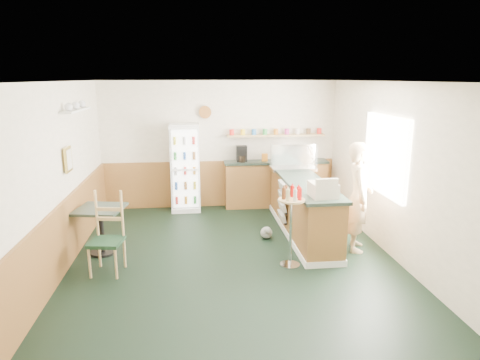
{
  "coord_description": "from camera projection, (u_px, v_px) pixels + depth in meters",
  "views": [
    {
      "loc": [
        -0.57,
        -6.09,
        2.75
      ],
      "look_at": [
        0.17,
        0.6,
        1.14
      ],
      "focal_mm": 32.0,
      "sensor_mm": 36.0,
      "label": 1
    }
  ],
  "objects": [
    {
      "name": "ground",
      "position": [
        233.0,
        261.0,
        6.59
      ],
      "size": [
        6.0,
        6.0,
        0.0
      ],
      "primitive_type": "plane",
      "color": "black",
      "rests_on": "ground"
    },
    {
      "name": "room_envelope",
      "position": [
        215.0,
        156.0,
        6.91
      ],
      "size": [
        5.04,
        6.02,
        2.72
      ],
      "color": "#F3E5CF",
      "rests_on": "ground"
    },
    {
      "name": "service_counter",
      "position": [
        302.0,
        209.0,
        7.66
      ],
      "size": [
        0.68,
        3.01,
        1.01
      ],
      "color": "olive",
      "rests_on": "ground"
    },
    {
      "name": "back_counter",
      "position": [
        275.0,
        182.0,
        9.3
      ],
      "size": [
        2.24,
        0.42,
        1.69
      ],
      "color": "olive",
      "rests_on": "ground"
    },
    {
      "name": "drinks_fridge",
      "position": [
        185.0,
        168.0,
        8.94
      ],
      "size": [
        0.6,
        0.52,
        1.83
      ],
      "color": "white",
      "rests_on": "ground"
    },
    {
      "name": "display_case",
      "position": [
        293.0,
        158.0,
        8.24
      ],
      "size": [
        0.85,
        0.44,
        0.48
      ],
      "color": "silver",
      "rests_on": "service_counter"
    },
    {
      "name": "cash_register",
      "position": [
        323.0,
        190.0,
        6.4
      ],
      "size": [
        0.4,
        0.42,
        0.22
      ],
      "primitive_type": "cube",
      "rotation": [
        0.0,
        0.0,
        0.06
      ],
      "color": "beige",
      "rests_on": "service_counter"
    },
    {
      "name": "shopkeeper",
      "position": [
        359.0,
        197.0,
        6.85
      ],
      "size": [
        0.57,
        0.69,
        1.78
      ],
      "primitive_type": "imported",
      "rotation": [
        0.0,
        0.0,
        1.3
      ],
      "color": "tan",
      "rests_on": "ground"
    },
    {
      "name": "condiment_stand",
      "position": [
        291.0,
        215.0,
        6.24
      ],
      "size": [
        0.39,
        0.39,
        1.21
      ],
      "rotation": [
        0.0,
        0.0,
        0.39
      ],
      "color": "silver",
      "rests_on": "ground"
    },
    {
      "name": "newspaper_rack",
      "position": [
        282.0,
        202.0,
        7.63
      ],
      "size": [
        0.09,
        0.46,
        0.73
      ],
      "color": "black",
      "rests_on": "ground"
    },
    {
      "name": "cafe_table",
      "position": [
        101.0,
        222.0,
        6.74
      ],
      "size": [
        0.81,
        0.81,
        0.76
      ],
      "rotation": [
        0.0,
        0.0,
        -0.19
      ],
      "color": "black",
      "rests_on": "ground"
    },
    {
      "name": "cafe_chair",
      "position": [
        107.0,
        230.0,
        6.15
      ],
      "size": [
        0.5,
        0.5,
        1.18
      ],
      "rotation": [
        0.0,
        0.0,
        -0.16
      ],
      "color": "black",
      "rests_on": "ground"
    },
    {
      "name": "dog_doorstop",
      "position": [
        267.0,
        232.0,
        7.47
      ],
      "size": [
        0.21,
        0.27,
        0.25
      ],
      "rotation": [
        0.0,
        0.0,
        0.33
      ],
      "color": "gray",
      "rests_on": "ground"
    }
  ]
}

